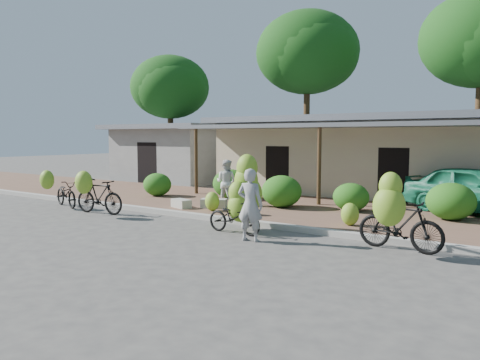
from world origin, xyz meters
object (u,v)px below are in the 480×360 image
(tree_back_left, at_px, (169,86))
(sack_near, at_px, (214,203))
(bike_right, at_px, (397,219))
(tree_center_right, at_px, (478,38))
(sack_far, at_px, (181,203))
(vendor, at_px, (250,205))
(bike_far_left, at_px, (64,192))
(bystander, at_px, (226,182))
(bike_center, at_px, (242,201))
(tree_far_center, at_px, (305,52))
(bike_left, at_px, (97,194))
(teal_van, at_px, (476,190))

(tree_back_left, bearing_deg, sack_near, -41.13)
(bike_right, bearing_deg, tree_center_right, 8.10)
(tree_center_right, distance_m, sack_far, 16.91)
(bike_right, distance_m, vendor, 3.33)
(bike_far_left, distance_m, bystander, 5.79)
(sack_far, bearing_deg, bike_center, -24.38)
(sack_near, relative_size, bystander, 0.54)
(tree_back_left, height_order, sack_near, tree_back_left)
(tree_far_center, relative_size, vendor, 5.56)
(tree_back_left, distance_m, bystander, 14.98)
(tree_far_center, height_order, sack_far, tree_far_center)
(tree_center_right, xyz_separation_m, bike_center, (-3.18, -15.46, -6.42))
(sack_near, bearing_deg, sack_far, -146.83)
(bike_left, xyz_separation_m, bike_right, (9.41, 0.47, 0.09))
(sack_near, bearing_deg, bike_far_left, -155.51)
(tree_far_center, distance_m, teal_van, 15.40)
(tree_far_center, bearing_deg, bike_right, -56.54)
(tree_far_center, bearing_deg, bike_far_left, -96.97)
(bike_left, height_order, bike_right, bike_right)
(tree_far_center, height_order, sack_near, tree_far_center)
(bystander, xyz_separation_m, teal_van, (7.48, 2.80, -0.05))
(tree_back_left, height_order, teal_van, tree_back_left)
(bike_far_left, distance_m, teal_van, 13.70)
(bystander, bearing_deg, sack_near, 89.57)
(tree_far_center, height_order, teal_van, tree_far_center)
(bike_center, relative_size, sack_near, 2.40)
(bike_right, bearing_deg, bike_far_left, 95.68)
(bike_left, height_order, vendor, vendor)
(sack_far, bearing_deg, tree_center_right, 63.91)
(teal_van, bearing_deg, tree_far_center, 69.52)
(tree_far_center, relative_size, tree_center_right, 1.03)
(tree_back_left, xyz_separation_m, vendor, (14.62, -12.77, -4.82))
(tree_center_right, xyz_separation_m, teal_van, (1.53, -9.61, -6.38))
(tree_back_left, relative_size, bike_far_left, 3.93)
(tree_center_right, bearing_deg, vendor, -98.32)
(bike_right, bearing_deg, sack_far, 83.62)
(bike_left, distance_m, sack_near, 3.79)
(tree_far_center, distance_m, bike_far_left, 16.61)
(bike_right, distance_m, teal_van, 5.80)
(tree_center_right, relative_size, sack_near, 11.12)
(tree_far_center, relative_size, bike_left, 4.98)
(tree_center_right, relative_size, bike_left, 4.84)
(tree_back_left, height_order, bystander, tree_back_left)
(vendor, relative_size, bystander, 1.10)
(tree_center_right, distance_m, sack_near, 16.06)
(bike_center, distance_m, vendor, 1.15)
(teal_van, bearing_deg, bike_center, 161.48)
(bike_center, relative_size, bystander, 1.29)
(tree_center_right, xyz_separation_m, bystander, (-5.94, -12.41, -6.33))
(sack_far, bearing_deg, tree_back_left, 134.70)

